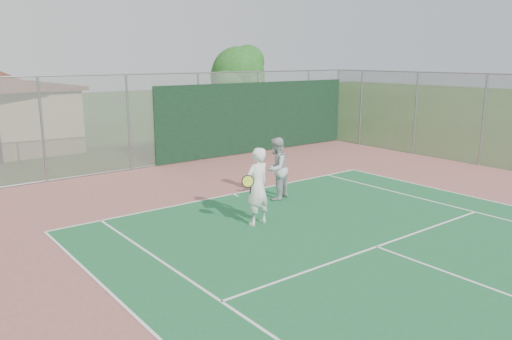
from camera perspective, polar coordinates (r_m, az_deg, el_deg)
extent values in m
cylinder|color=gray|center=(17.83, -23.23, 4.18)|extent=(0.08, 0.08, 3.50)
cylinder|color=gray|center=(18.80, -14.37, 5.20)|extent=(0.08, 0.08, 3.50)
cylinder|color=gray|center=(20.17, -6.52, 6.01)|extent=(0.08, 0.08, 3.50)
cylinder|color=gray|center=(21.87, 0.24, 6.60)|extent=(0.08, 0.08, 3.50)
cylinder|color=gray|center=(23.83, 5.96, 7.04)|extent=(0.08, 0.08, 3.50)
cylinder|color=gray|center=(25.25, 9.27, 7.26)|extent=(0.08, 0.08, 3.50)
cylinder|color=gray|center=(19.08, -11.87, 10.71)|extent=(20.00, 0.05, 0.05)
cylinder|color=gray|center=(19.49, -11.41, 0.53)|extent=(20.00, 0.05, 0.05)
cube|color=#999EA0|center=(19.22, -11.63, 5.50)|extent=(20.00, 0.02, 3.50)
cube|color=black|center=(21.86, 0.32, 6.07)|extent=(10.00, 0.04, 3.00)
cylinder|color=gray|center=(24.26, 11.88, 6.94)|extent=(0.08, 0.08, 3.50)
cylinder|color=gray|center=(22.45, 17.74, 6.16)|extent=(0.08, 0.08, 3.50)
cylinder|color=gray|center=(20.91, 24.51, 5.18)|extent=(0.08, 0.08, 3.50)
cube|color=#999EA0|center=(22.45, 17.74, 6.16)|extent=(0.02, 9.00, 3.50)
cylinder|color=#3A2715|center=(27.62, -2.03, 6.85)|extent=(0.32, 0.32, 2.52)
sphere|color=#1D551A|center=(27.49, -2.06, 10.96)|extent=(2.88, 2.88, 2.88)
sphere|color=#1D551A|center=(28.20, -1.03, 10.28)|extent=(1.98, 1.98, 1.98)
sphere|color=#1D551A|center=(26.80, -2.87, 9.94)|extent=(1.80, 1.80, 1.80)
sphere|color=#1D551A|center=(26.97, -0.72, 9.78)|extent=(1.62, 1.62, 1.62)
sphere|color=#1D551A|center=(27.93, -3.40, 10.60)|extent=(1.80, 1.80, 1.80)
sphere|color=#1D551A|center=(27.65, -0.92, 12.28)|extent=(1.80, 1.80, 1.80)
imported|color=white|center=(12.24, 0.15, -1.99)|extent=(0.76, 0.55, 1.94)
imported|color=#B5B7BA|center=(14.50, 2.33, 0.09)|extent=(1.08, 0.98, 1.82)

